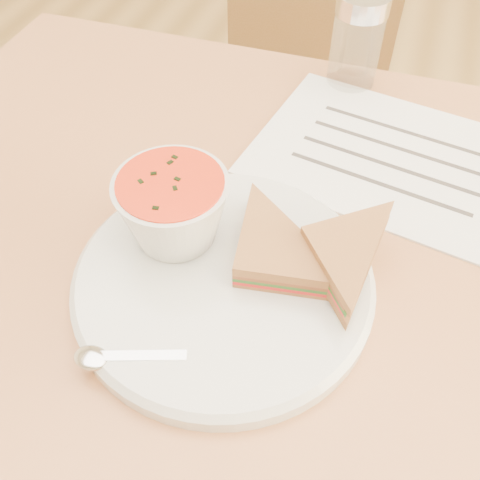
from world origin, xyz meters
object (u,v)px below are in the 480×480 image
at_px(plate, 224,282).
at_px(soup_bowl, 174,212).
at_px(chair_far, 286,125).
at_px(dining_table, 270,395).
at_px(condiment_shaker, 357,41).

xyz_separation_m(plate, soup_bowl, (-0.06, 0.03, 0.05)).
height_order(chair_far, plate, chair_far).
xyz_separation_m(chair_far, plate, (0.10, -0.68, 0.33)).
height_order(dining_table, soup_bowl, soup_bowl).
bearing_deg(condiment_shaker, dining_table, -92.12).
xyz_separation_m(dining_table, plate, (-0.04, -0.08, 0.38)).
bearing_deg(soup_bowl, chair_far, 93.17).
relative_size(dining_table, soup_bowl, 9.31).
bearing_deg(dining_table, plate, -118.32).
bearing_deg(plate, soup_bowl, 151.93).
distance_m(chair_far, soup_bowl, 0.75).
distance_m(dining_table, soup_bowl, 0.44).
bearing_deg(soup_bowl, condiment_shaker, 72.34).
relative_size(chair_far, condiment_shaker, 7.03).
xyz_separation_m(dining_table, condiment_shaker, (0.01, 0.31, 0.44)).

